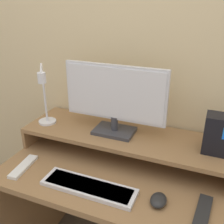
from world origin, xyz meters
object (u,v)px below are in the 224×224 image
Objects in this scene: desk_lamp at (45,101)px; remote_control at (23,167)px; monitor at (115,98)px; keyboard at (89,187)px; remote_secondary at (203,213)px; mouse at (158,200)px; router_dock at (216,134)px.

desk_lamp is 0.35m from remote_control.
keyboard is at bearing -88.77° from monitor.
keyboard is (0.37, -0.24, -0.26)m from desk_lamp.
monitor is 0.64m from remote_secondary.
mouse is 0.44× the size of remote_secondary.
remote_secondary is at bearing 3.89° from keyboard.
mouse reaches higher than remote_control.
router_dock is 0.62m from keyboard.
remote_control is (-0.37, 0.01, -0.00)m from keyboard.
keyboard reaches higher than remote_secondary.
router_dock reaches higher than mouse.
monitor is 2.89× the size of router_dock.
desk_lamp reaches higher than keyboard.
remote_control is (-0.85, -0.31, -0.20)m from router_dock.
remote_secondary is (0.84, 0.02, 0.00)m from remote_control.
router_dock is 0.40m from mouse.
monitor is at bearing 136.65° from mouse.
mouse is at bearing 5.37° from keyboard.
monitor is at bearing 12.51° from desk_lamp.
router_dock is (0.49, 0.00, -0.10)m from monitor.
keyboard is at bearing -2.24° from remote_control.
monitor is at bearing 40.53° from remote_control.
desk_lamp is 1.63× the size of remote_secondary.
mouse is (-0.18, -0.29, -0.20)m from router_dock.
keyboard is 0.37m from remote_control.
mouse is (0.31, -0.29, -0.30)m from monitor.
keyboard is at bearing -174.63° from mouse.
desk_lamp is (-0.36, -0.08, -0.04)m from monitor.
mouse is 0.47× the size of remote_control.
router_dock is (0.85, 0.08, -0.06)m from desk_lamp.
keyboard is 2.05× the size of remote_secondary.
desk_lamp reaches higher than remote_secondary.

